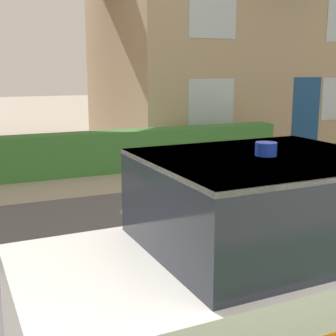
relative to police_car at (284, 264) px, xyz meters
name	(u,v)px	position (x,y,z in m)	size (l,w,h in m)	color
road_strip	(192,254)	(0.20, 2.14, -0.76)	(28.00, 6.54, 0.01)	#5B5B60
garden_hedge	(85,154)	(0.08, 7.34, -0.30)	(9.88, 0.58, 0.95)	#3D7F38
police_car	(284,264)	(0.00, 0.00, 0.00)	(4.57, 1.86, 1.81)	black
house_right	(226,26)	(6.15, 11.56, 3.03)	(8.69, 6.68, 7.44)	tan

